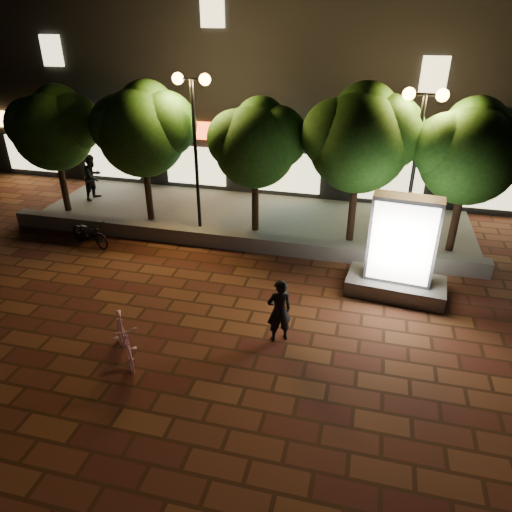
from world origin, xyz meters
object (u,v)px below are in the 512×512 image
(street_lamp_right, at_px, (420,130))
(tree_mid, at_px, (257,141))
(tree_far_left, at_px, (54,126))
(rider, at_px, (279,311))
(scooter_parked, at_px, (90,233))
(tree_far_right, at_px, (472,149))
(ad_kiosk, at_px, (400,256))
(scooter_pink, at_px, (124,338))
(tree_left, at_px, (143,127))
(pedestrian, at_px, (93,177))
(street_lamp_left, at_px, (193,114))
(tree_right, at_px, (362,136))

(street_lamp_right, bearing_deg, tree_mid, 176.96)
(tree_far_left, height_order, street_lamp_right, street_lamp_right)
(rider, xyz_separation_m, scooter_parked, (-7.10, 3.45, -0.37))
(tree_far_right, height_order, street_lamp_right, street_lamp_right)
(ad_kiosk, xyz_separation_m, scooter_pink, (-5.90, -4.33, -0.61))
(tree_left, relative_size, tree_mid, 1.09)
(ad_kiosk, bearing_deg, tree_mid, 146.81)
(tree_far_left, height_order, tree_far_right, tree_far_right)
(scooter_pink, bearing_deg, tree_far_right, 4.79)
(tree_far_left, distance_m, rider, 11.46)
(pedestrian, bearing_deg, tree_far_left, 173.59)
(scooter_parked, bearing_deg, street_lamp_left, -35.35)
(tree_mid, relative_size, scooter_pink, 2.54)
(tree_left, height_order, tree_right, tree_right)
(tree_far_left, bearing_deg, street_lamp_left, -2.76)
(street_lamp_right, xyz_separation_m, rider, (-2.94, -5.65, -3.08))
(tree_left, distance_m, tree_right, 7.30)
(tree_far_right, height_order, pedestrian, tree_far_right)
(tree_right, distance_m, rider, 6.65)
(tree_left, relative_size, pedestrian, 2.67)
(rider, bearing_deg, tree_left, -73.77)
(tree_mid, relative_size, street_lamp_right, 0.90)
(ad_kiosk, bearing_deg, tree_left, 160.51)
(tree_mid, distance_m, tree_far_right, 6.50)
(tree_left, height_order, street_lamp_right, street_lamp_right)
(tree_mid, xyz_separation_m, street_lamp_right, (4.95, -0.26, 0.68))
(scooter_pink, height_order, rider, rider)
(tree_far_right, height_order, scooter_pink, tree_far_right)
(tree_far_left, relative_size, tree_right, 0.91)
(tree_far_left, bearing_deg, tree_right, 0.00)
(street_lamp_right, bearing_deg, scooter_parked, -167.64)
(tree_far_left, xyz_separation_m, tree_mid, (7.50, -0.00, -0.08))
(street_lamp_left, bearing_deg, tree_mid, 7.31)
(tree_right, bearing_deg, scooter_pink, -121.23)
(street_lamp_left, bearing_deg, pedestrian, 162.58)
(tree_left, xyz_separation_m, street_lamp_left, (1.95, -0.26, 0.58))
(tree_right, xyz_separation_m, pedestrian, (-10.48, 1.34, -2.57))
(tree_far_left, xyz_separation_m, ad_kiosk, (12.21, -3.08, -2.15))
(street_lamp_right, xyz_separation_m, scooter_pink, (-6.14, -7.15, -3.36))
(street_lamp_left, distance_m, pedestrian, 6.17)
(tree_right, bearing_deg, ad_kiosk, -65.46)
(tree_right, bearing_deg, street_lamp_left, -177.19)
(scooter_pink, xyz_separation_m, scooter_parked, (-3.91, 4.95, -0.09))
(rider, distance_m, scooter_parked, 7.90)
(scooter_pink, distance_m, rider, 3.54)
(rider, bearing_deg, tree_far_left, -61.08)
(tree_far_right, bearing_deg, pedestrian, 174.39)
(tree_far_right, distance_m, street_lamp_left, 8.58)
(tree_left, distance_m, scooter_parked, 4.03)
(tree_far_left, distance_m, tree_right, 10.81)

